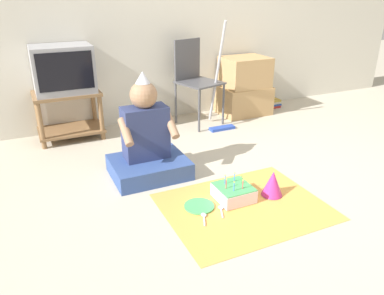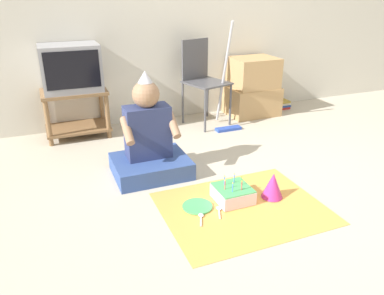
% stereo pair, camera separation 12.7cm
% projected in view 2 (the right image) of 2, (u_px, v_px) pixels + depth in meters
% --- Properties ---
extents(ground_plane, '(16.00, 16.00, 0.00)m').
position_uv_depth(ground_plane, '(292.00, 197.00, 2.74)').
color(ground_plane, '#BCB29E').
extents(wall_back, '(6.40, 0.06, 2.55)m').
position_uv_depth(wall_back, '(187.00, 1.00, 4.02)').
color(wall_back, beige).
rests_on(wall_back, ground_plane).
extents(tv_stand, '(0.63, 0.42, 0.48)m').
position_uv_depth(tv_stand, '(76.00, 109.00, 3.77)').
color(tv_stand, olive).
rests_on(tv_stand, ground_plane).
extents(tv, '(0.55, 0.41, 0.44)m').
position_uv_depth(tv, '(71.00, 68.00, 3.60)').
color(tv, '#99999E').
rests_on(tv, tv_stand).
extents(folding_chair, '(0.51, 0.52, 0.91)m').
position_uv_depth(folding_chair, '(202.00, 76.00, 4.06)').
color(folding_chair, '#4C4C51').
rests_on(folding_chair, ground_plane).
extents(cardboard_box_stack, '(0.58, 0.44, 0.67)m').
position_uv_depth(cardboard_box_stack, '(253.00, 88.00, 4.41)').
color(cardboard_box_stack, tan).
rests_on(cardboard_box_stack, ground_plane).
extents(dust_mop, '(0.28, 0.35, 1.12)m').
position_uv_depth(dust_mop, '(226.00, 100.00, 3.96)').
color(dust_mop, '#2D4CB2').
rests_on(dust_mop, ground_plane).
extents(book_pile, '(0.20, 0.15, 0.11)m').
position_uv_depth(book_pile, '(281.00, 105.00, 4.71)').
color(book_pile, '#B72D28').
rests_on(book_pile, ground_plane).
extents(person_seated, '(0.60, 0.49, 0.84)m').
position_uv_depth(person_seated, '(149.00, 144.00, 3.00)').
color(person_seated, '#334C8C').
rests_on(person_seated, ground_plane).
extents(party_cloth, '(1.11, 0.87, 0.01)m').
position_uv_depth(party_cloth, '(243.00, 208.00, 2.60)').
color(party_cloth, '#EFA84C').
rests_on(party_cloth, ground_plane).
extents(birthday_cake, '(0.25, 0.25, 0.18)m').
position_uv_depth(birthday_cake, '(233.00, 193.00, 2.68)').
color(birthday_cake, silver).
rests_on(birthday_cake, party_cloth).
extents(party_hat_blue, '(0.16, 0.16, 0.19)m').
position_uv_depth(party_hat_blue, '(273.00, 185.00, 2.70)').
color(party_hat_blue, '#CC338C').
rests_on(party_hat_blue, party_cloth).
extents(paper_plate, '(0.21, 0.21, 0.01)m').
position_uv_depth(paper_plate, '(197.00, 206.00, 2.61)').
color(paper_plate, '#4CB266').
rests_on(paper_plate, party_cloth).
extents(plastic_spoon_near, '(0.07, 0.14, 0.01)m').
position_uv_depth(plastic_spoon_near, '(219.00, 210.00, 2.57)').
color(plastic_spoon_near, white).
rests_on(plastic_spoon_near, party_cloth).
extents(plastic_spoon_far, '(0.07, 0.14, 0.01)m').
position_uv_depth(plastic_spoon_far, '(201.00, 216.00, 2.49)').
color(plastic_spoon_far, white).
rests_on(plastic_spoon_far, party_cloth).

